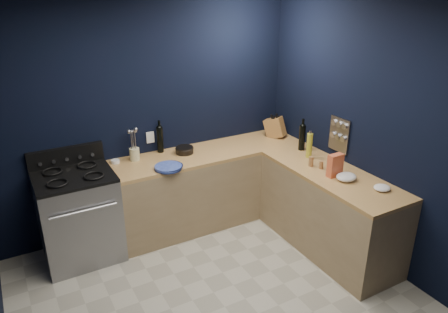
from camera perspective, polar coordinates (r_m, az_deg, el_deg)
floor at (r=4.07m, az=0.10°, el=-19.66°), size 3.50×3.50×0.02m
ceiling at (r=3.02m, az=0.14°, el=20.31°), size 3.50×3.50×0.02m
wall_back at (r=4.85m, az=-10.15°, el=5.08°), size 3.50×0.02×2.60m
wall_right at (r=4.41m, az=20.52°, el=2.18°), size 0.02×3.50×2.60m
cab_back at (r=5.11m, az=-1.89°, el=-4.16°), size 2.30×0.63×0.86m
top_back at (r=4.92m, az=-1.96°, el=0.52°), size 2.30×0.63×0.04m
cab_right at (r=4.72m, az=13.86°, el=-7.31°), size 0.63×1.67×0.86m
top_right at (r=4.52m, az=14.39°, el=-2.35°), size 0.63×1.67×0.04m
gas_range at (r=4.67m, az=-18.86°, el=-7.80°), size 0.76×0.66×0.92m
oven_door at (r=4.41m, az=-18.01°, el=-9.79°), size 0.59×0.02×0.42m
cooktop at (r=4.46m, az=-19.62°, el=-2.52°), size 0.76×0.66×0.03m
backguard at (r=4.70m, az=-20.47°, el=0.02°), size 0.76×0.06×0.20m
spice_panel at (r=4.78m, az=15.24°, el=2.84°), size 0.02×0.28×0.38m
wall_outlet at (r=4.90m, az=-9.89°, el=2.56°), size 0.09×0.02×0.13m
plate_stack at (r=4.48m, az=-7.50°, el=-1.45°), size 0.32×0.32×0.04m
ramekin at (r=4.74m, az=-14.40°, el=-0.65°), size 0.10×0.10×0.04m
utensil_crock at (r=4.75m, az=-11.93°, el=0.31°), size 0.13×0.13×0.14m
wine_bottle_back at (r=4.90m, az=-8.59°, el=2.25°), size 0.07×0.07×0.30m
lemon_basket at (r=4.86m, az=-5.33°, el=0.87°), size 0.22×0.22×0.08m
knife_block at (r=5.37m, az=6.86°, el=3.87°), size 0.26×0.31×0.30m
wine_bottle_right at (r=4.98m, az=10.45°, el=2.49°), size 0.09×0.09×0.30m
oil_bottle at (r=4.79m, az=11.40°, el=1.45°), size 0.08×0.08×0.28m
spice_jar_near at (r=4.59m, az=11.63°, el=-0.65°), size 0.06×0.06×0.11m
spice_jar_far at (r=4.56m, az=12.93°, el=-1.09°), size 0.05×0.05×0.08m
crouton_bag at (r=4.39m, az=14.71°, el=-1.16°), size 0.16×0.08×0.23m
towel_front at (r=4.36m, az=16.12°, el=-2.65°), size 0.25×0.23×0.07m
towel_end at (r=4.27m, az=20.47°, el=-3.96°), size 0.21×0.20×0.05m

